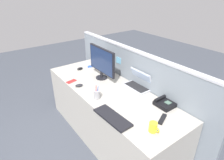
{
  "coord_description": "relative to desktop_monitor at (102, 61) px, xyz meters",
  "views": [
    {
      "loc": [
        1.75,
        -1.24,
        1.98
      ],
      "look_at": [
        0.0,
        0.05,
        0.88
      ],
      "focal_mm": 30.88,
      "sensor_mm": 36.0,
      "label": 1
    }
  ],
  "objects": [
    {
      "name": "ground_plane",
      "position": [
        0.33,
        -0.11,
        -1.01
      ],
      "size": [
        10.0,
        10.0,
        0.0
      ],
      "primitive_type": "plane",
      "color": "#424751"
    },
    {
      "name": "desk",
      "position": [
        0.33,
        -0.11,
        -0.63
      ],
      "size": [
        2.16,
        0.75,
        0.76
      ],
      "primitive_type": "cube",
      "color": "#ADA89E",
      "rests_on": "ground_plane"
    },
    {
      "name": "cubicle_divider",
      "position": [
        0.33,
        0.3,
        -0.4
      ],
      "size": [
        2.57,
        0.08,
        1.21
      ],
      "color": "gray",
      "rests_on": "ground_plane"
    },
    {
      "name": "desktop_monitor",
      "position": [
        0.0,
        0.0,
        0.0
      ],
      "size": [
        0.56,
        0.16,
        0.45
      ],
      "color": "black",
      "rests_on": "desk"
    },
    {
      "name": "laptop",
      "position": [
        0.51,
        0.23,
        -0.2
      ],
      "size": [
        0.35,
        0.24,
        0.23
      ],
      "color": "#B2B5BC",
      "rests_on": "desk"
    },
    {
      "name": "desk_phone",
      "position": [
        0.99,
        0.17,
        -0.23
      ],
      "size": [
        0.2,
        0.18,
        0.08
      ],
      "color": "black",
      "rests_on": "desk"
    },
    {
      "name": "keyboard_main",
      "position": [
        0.83,
        -0.43,
        -0.24
      ],
      "size": [
        0.45,
        0.18,
        0.02
      ],
      "primitive_type": "cube",
      "rotation": [
        0.0,
        0.0,
        0.05
      ],
      "color": "black",
      "rests_on": "desk"
    },
    {
      "name": "computer_mouse_right_hand",
      "position": [
        0.03,
        -0.39,
        -0.24
      ],
      "size": [
        0.08,
        0.11,
        0.03
      ],
      "primitive_type": "ellipsoid",
      "rotation": [
        0.0,
        0.0,
        -0.26
      ],
      "color": "#232328",
      "rests_on": "desk"
    },
    {
      "name": "computer_mouse_left_hand",
      "position": [
        -0.46,
        -0.11,
        -0.24
      ],
      "size": [
        0.08,
        0.11,
        0.03
      ],
      "primitive_type": "ellipsoid",
      "rotation": [
        0.0,
        0.0,
        0.23
      ],
      "color": "black",
      "rests_on": "desk"
    },
    {
      "name": "pen_cup",
      "position": [
        0.42,
        -0.35,
        -0.2
      ],
      "size": [
        0.07,
        0.07,
        0.17
      ],
      "color": "#99999E",
      "rests_on": "desk"
    },
    {
      "name": "cell_phone_red_case",
      "position": [
        -0.15,
        -0.41,
        -0.25
      ],
      "size": [
        0.09,
        0.15,
        0.01
      ],
      "primitive_type": "cube",
      "rotation": [
        0.0,
        0.0,
        0.2
      ],
      "color": "#B22323",
      "rests_on": "desk"
    },
    {
      "name": "cell_phone_white_slab",
      "position": [
        -0.53,
        -0.39,
        -0.25
      ],
      "size": [
        0.1,
        0.15,
        0.01
      ],
      "primitive_type": "cube",
      "rotation": [
        0.0,
        0.0,
        0.25
      ],
      "color": "silver",
      "rests_on": "desk"
    },
    {
      "name": "cell_phone_blue_case",
      "position": [
        -0.45,
        0.1,
        -0.25
      ],
      "size": [
        0.1,
        0.14,
        0.01
      ],
      "primitive_type": "cube",
      "rotation": [
        0.0,
        0.0,
        -0.31
      ],
      "color": "blue",
      "rests_on": "desk"
    },
    {
      "name": "tv_remote",
      "position": [
        1.14,
        -0.04,
        -0.24
      ],
      "size": [
        0.11,
        0.17,
        0.02
      ],
      "primitive_type": "cube",
      "rotation": [
        0.0,
        0.0,
        0.42
      ],
      "color": "black",
      "rests_on": "desk"
    },
    {
      "name": "coffee_mug",
      "position": [
        1.2,
        -0.24,
        -0.2
      ],
      "size": [
        0.11,
        0.08,
        0.1
      ],
      "color": "yellow",
      "rests_on": "desk"
    }
  ]
}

